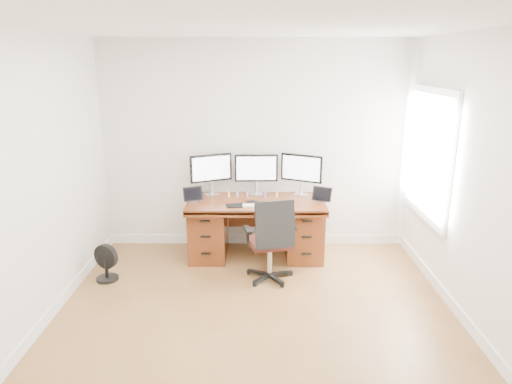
{
  "coord_description": "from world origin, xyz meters",
  "views": [
    {
      "loc": [
        0.03,
        -3.61,
        2.43
      ],
      "look_at": [
        0.0,
        1.5,
        0.95
      ],
      "focal_mm": 32.0,
      "sensor_mm": 36.0,
      "label": 1
    }
  ],
  "objects_px": {
    "keyboard": "(254,205)",
    "floor_fan": "(106,263)",
    "monitor_center": "(256,169)",
    "desk": "(256,226)",
    "office_chair": "(271,254)"
  },
  "relations": [
    {
      "from": "desk",
      "to": "monitor_center",
      "type": "bearing_deg",
      "value": 89.99
    },
    {
      "from": "office_chair",
      "to": "monitor_center",
      "type": "relative_size",
      "value": 1.8
    },
    {
      "from": "monitor_center",
      "to": "keyboard",
      "type": "distance_m",
      "value": 0.58
    },
    {
      "from": "monitor_center",
      "to": "desk",
      "type": "bearing_deg",
      "value": -91.28
    },
    {
      "from": "office_chair",
      "to": "keyboard",
      "type": "xyz_separation_m",
      "value": [
        -0.19,
        0.44,
        0.43
      ]
    },
    {
      "from": "office_chair",
      "to": "floor_fan",
      "type": "height_order",
      "value": "office_chair"
    },
    {
      "from": "monitor_center",
      "to": "floor_fan",
      "type": "bearing_deg",
      "value": -152.71
    },
    {
      "from": "desk",
      "to": "keyboard",
      "type": "distance_m",
      "value": 0.43
    },
    {
      "from": "desk",
      "to": "keyboard",
      "type": "bearing_deg",
      "value": -95.95
    },
    {
      "from": "desk",
      "to": "office_chair",
      "type": "height_order",
      "value": "office_chair"
    },
    {
      "from": "office_chair",
      "to": "keyboard",
      "type": "height_order",
      "value": "office_chair"
    },
    {
      "from": "floor_fan",
      "to": "monitor_center",
      "type": "bearing_deg",
      "value": 50.71
    },
    {
      "from": "office_chair",
      "to": "keyboard",
      "type": "distance_m",
      "value": 0.65
    },
    {
      "from": "keyboard",
      "to": "floor_fan",
      "type": "bearing_deg",
      "value": -167.36
    },
    {
      "from": "office_chair",
      "to": "floor_fan",
      "type": "relative_size",
      "value": 2.31
    }
  ]
}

